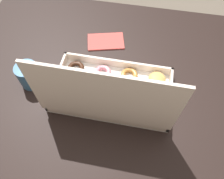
% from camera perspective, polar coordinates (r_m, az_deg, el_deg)
% --- Properties ---
extents(ground_plane, '(8.00, 8.00, 0.00)m').
position_cam_1_polar(ground_plane, '(1.47, 1.70, -14.09)').
color(ground_plane, '#6B6054').
extents(dining_table, '(1.29, 0.86, 0.74)m').
position_cam_1_polar(dining_table, '(0.88, 2.76, -0.83)').
color(dining_table, black).
rests_on(dining_table, ground_plane).
extents(donut_box, '(0.40, 0.24, 0.27)m').
position_cam_1_polar(donut_box, '(0.70, -0.02, -0.68)').
color(donut_box, white).
rests_on(donut_box, dining_table).
extents(coffee_mug, '(0.08, 0.08, 0.09)m').
position_cam_1_polar(coffee_mug, '(0.81, -20.92, 3.58)').
color(coffee_mug, teal).
rests_on(coffee_mug, dining_table).
extents(paper_napkin, '(0.16, 0.12, 0.01)m').
position_cam_1_polar(paper_napkin, '(0.92, -1.64, 12.45)').
color(paper_napkin, '#CC4C47').
rests_on(paper_napkin, dining_table).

